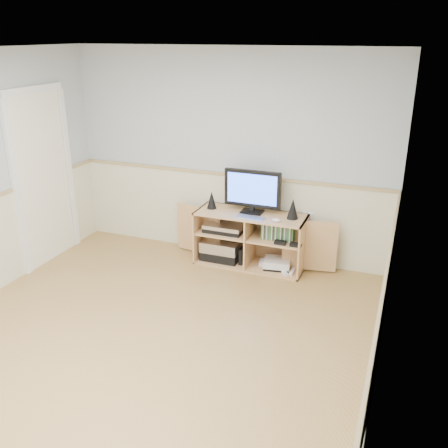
{
  "coord_description": "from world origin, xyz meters",
  "views": [
    {
      "loc": [
        2.04,
        -3.25,
        2.64
      ],
      "look_at": [
        0.34,
        1.2,
        0.8
      ],
      "focal_mm": 40.0,
      "sensor_mm": 36.0,
      "label": 1
    }
  ],
  "objects_px": {
    "media_cabinet": "(252,237)",
    "keyboard": "(250,218)",
    "game_consoles": "(276,264)",
    "monitor": "(253,190)"
  },
  "relations": [
    {
      "from": "media_cabinet",
      "to": "game_consoles",
      "type": "relative_size",
      "value": 4.41
    },
    {
      "from": "game_consoles",
      "to": "monitor",
      "type": "bearing_deg",
      "value": 169.67
    },
    {
      "from": "monitor",
      "to": "game_consoles",
      "type": "distance_m",
      "value": 0.92
    },
    {
      "from": "keyboard",
      "to": "game_consoles",
      "type": "distance_m",
      "value": 0.67
    },
    {
      "from": "monitor",
      "to": "media_cabinet",
      "type": "bearing_deg",
      "value": 90.0
    },
    {
      "from": "media_cabinet",
      "to": "game_consoles",
      "type": "height_order",
      "value": "media_cabinet"
    },
    {
      "from": "media_cabinet",
      "to": "keyboard",
      "type": "xyz_separation_m",
      "value": [
        0.04,
        -0.2,
        0.32
      ]
    },
    {
      "from": "keyboard",
      "to": "game_consoles",
      "type": "xyz_separation_m",
      "value": [
        0.3,
        0.13,
        -0.59
      ]
    },
    {
      "from": "media_cabinet",
      "to": "game_consoles",
      "type": "xyz_separation_m",
      "value": [
        0.33,
        -0.07,
        -0.26
      ]
    },
    {
      "from": "keyboard",
      "to": "monitor",
      "type": "bearing_deg",
      "value": 109.24
    }
  ]
}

